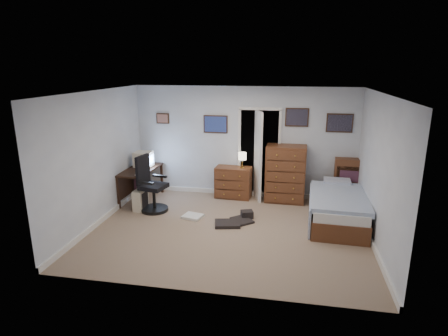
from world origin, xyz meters
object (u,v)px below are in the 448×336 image
(computer_desk, at_px, (137,176))
(bed, at_px, (337,207))
(low_dresser, at_px, (233,182))
(office_chair, at_px, (151,190))
(tall_dresser, at_px, (285,174))

(computer_desk, bearing_deg, bed, -4.52)
(computer_desk, relative_size, low_dresser, 1.59)
(low_dresser, bearing_deg, computer_desk, -161.78)
(computer_desk, xyz_separation_m, office_chair, (0.53, -0.56, -0.11))
(tall_dresser, xyz_separation_m, bed, (1.02, -1.00, -0.33))
(computer_desk, distance_m, low_dresser, 2.16)
(low_dresser, bearing_deg, bed, -21.52)
(office_chair, bearing_deg, bed, 12.86)
(low_dresser, bearing_deg, office_chair, -140.96)
(tall_dresser, bearing_deg, bed, -43.09)
(computer_desk, distance_m, office_chair, 0.78)
(computer_desk, height_order, low_dresser, computer_desk)
(office_chair, relative_size, bed, 0.58)
(computer_desk, height_order, office_chair, office_chair)
(office_chair, bearing_deg, computer_desk, 145.42)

